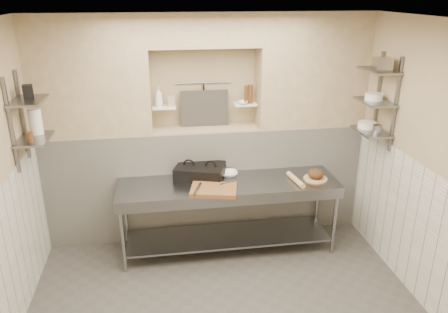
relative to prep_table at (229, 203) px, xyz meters
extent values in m
cube|color=silver|center=(-0.20, -1.18, 2.21)|extent=(4.00, 3.90, 0.10)
cube|color=tan|center=(1.85, -1.18, 0.76)|extent=(0.10, 3.90, 2.80)
cube|color=tan|center=(-0.20, 0.82, 0.76)|extent=(4.00, 0.10, 2.80)
cube|color=silver|center=(-0.20, 0.57, 0.06)|extent=(4.00, 0.40, 1.40)
cube|color=tan|center=(-0.20, 0.57, 0.77)|extent=(1.30, 0.40, 0.02)
cube|color=tan|center=(-1.52, 0.57, 1.46)|extent=(1.35, 0.40, 1.40)
cube|color=tan|center=(1.13, 0.57, 1.46)|extent=(1.35, 0.40, 1.40)
cube|color=tan|center=(-0.20, 0.57, 1.96)|extent=(1.30, 0.40, 0.40)
cube|color=silver|center=(-2.19, -1.18, 0.06)|extent=(0.02, 3.90, 1.40)
cube|color=silver|center=(1.79, -1.18, 0.06)|extent=(0.02, 3.90, 1.40)
cube|color=white|center=(-0.70, 0.57, 1.06)|extent=(0.28, 0.16, 0.02)
cube|color=white|center=(0.30, 0.57, 1.06)|extent=(0.28, 0.16, 0.02)
cylinder|color=gray|center=(-0.20, 0.74, 1.31)|extent=(0.70, 0.02, 0.02)
cylinder|color=black|center=(-0.20, 0.72, 1.14)|extent=(0.02, 0.02, 0.30)
cube|color=#383330|center=(-0.20, 0.67, 1.00)|extent=(0.60, 0.08, 0.45)
cube|color=slate|center=(-2.17, 0.07, 1.16)|extent=(0.03, 0.03, 0.95)
cube|color=slate|center=(-2.17, -0.33, 1.16)|extent=(0.03, 0.03, 0.95)
cube|color=slate|center=(-2.04, -0.13, 0.96)|extent=(0.30, 0.50, 0.02)
cube|color=slate|center=(-2.04, -0.13, 1.36)|extent=(0.30, 0.50, 0.03)
cube|color=slate|center=(1.78, 0.07, 1.21)|extent=(0.03, 0.03, 1.05)
cube|color=slate|center=(1.78, -0.33, 1.21)|extent=(0.03, 0.03, 1.05)
cube|color=slate|center=(1.64, -0.13, 0.86)|extent=(0.30, 0.50, 0.02)
cube|color=slate|center=(1.64, -0.13, 1.21)|extent=(0.30, 0.50, 0.02)
cube|color=slate|center=(1.64, -0.13, 1.56)|extent=(0.30, 0.50, 0.03)
cube|color=gray|center=(0.00, 0.02, 0.24)|extent=(2.60, 0.70, 0.04)
cube|color=gray|center=(0.00, 0.02, -0.46)|extent=(2.45, 0.60, 0.03)
cube|color=gray|center=(0.00, -0.31, 0.18)|extent=(2.60, 0.02, 0.12)
cylinder|color=gray|center=(-1.24, -0.27, -0.21)|extent=(0.04, 0.04, 0.86)
cylinder|color=gray|center=(-1.24, 0.31, -0.21)|extent=(0.04, 0.04, 0.86)
cylinder|color=gray|center=(1.24, -0.27, -0.21)|extent=(0.04, 0.04, 0.86)
cylinder|color=gray|center=(1.24, 0.31, -0.21)|extent=(0.04, 0.04, 0.86)
cube|color=black|center=(-0.31, 0.23, 0.31)|extent=(0.67, 0.57, 0.10)
cube|color=black|center=(-0.31, 0.23, 0.39)|extent=(0.67, 0.57, 0.05)
cube|color=brown|center=(-0.20, -0.20, 0.28)|extent=(0.58, 0.46, 0.05)
cube|color=gray|center=(-0.01, -0.07, 0.31)|extent=(0.23, 0.12, 0.01)
cylinder|color=gray|center=(-0.39, -0.21, 0.32)|extent=(0.12, 0.28, 0.03)
imported|color=white|center=(0.04, 0.22, 0.28)|extent=(0.22, 0.22, 0.05)
cylinder|color=tan|center=(0.79, -0.08, 0.29)|extent=(0.11, 0.40, 0.06)
cylinder|color=tan|center=(1.05, -0.05, 0.27)|extent=(0.29, 0.29, 0.02)
ellipsoid|color=#4C2D19|center=(1.05, -0.05, 0.33)|extent=(0.19, 0.19, 0.11)
imported|color=white|center=(-0.76, 0.57, 1.19)|extent=(0.12, 0.12, 0.24)
cube|color=tan|center=(-0.61, 0.56, 1.13)|extent=(0.08, 0.08, 0.12)
imported|color=white|center=(0.26, 0.52, 1.09)|extent=(0.16, 0.16, 0.04)
cylinder|color=#4C2C15|center=(0.36, 0.55, 1.18)|extent=(0.06, 0.06, 0.23)
cylinder|color=#4C2C15|center=(0.31, 0.57, 1.18)|extent=(0.05, 0.05, 0.22)
cylinder|color=white|center=(0.37, 0.58, 1.13)|extent=(0.06, 0.06, 0.11)
cylinder|color=white|center=(-2.04, 0.00, 1.10)|extent=(0.13, 0.13, 0.26)
cylinder|color=#4C2C15|center=(-2.04, -0.27, 1.02)|extent=(0.07, 0.07, 0.11)
cube|color=black|center=(-2.04, -0.09, 1.44)|extent=(0.12, 0.12, 0.14)
cylinder|color=white|center=(1.64, -0.02, 0.90)|extent=(0.22, 0.22, 0.07)
cylinder|color=gray|center=(1.64, -0.25, 0.92)|extent=(0.10, 0.10, 0.10)
cylinder|color=white|center=(1.64, -0.09, 1.26)|extent=(0.20, 0.20, 0.07)
cube|color=gray|center=(1.64, -0.19, 1.64)|extent=(0.20, 0.23, 0.13)
camera|label=1|loc=(-0.77, -4.61, 2.38)|focal=35.00mm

